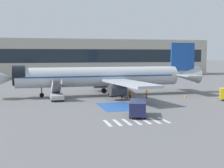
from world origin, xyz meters
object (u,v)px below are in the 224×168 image
(service_van_1, at_px, (138,107))
(traffic_cone_0, at_px, (185,96))
(ground_crew_1, at_px, (146,93))
(ground_crew_2, at_px, (122,94))
(boarding_stairs_forward, at_px, (57,95))
(terminal_building, at_px, (46,58))
(fuel_tanker, at_px, (114,77))
(ground_crew_0, at_px, (116,92))
(ground_crew_3, at_px, (130,94))
(traffic_cone_1, at_px, (129,98))
(airliner, at_px, (103,77))

(service_van_1, bearing_deg, traffic_cone_0, 65.26)
(ground_crew_1, relative_size, ground_crew_2, 1.06)
(boarding_stairs_forward, xyz_separation_m, traffic_cone_0, (23.99, -2.01, -0.71))
(service_van_1, bearing_deg, terminal_building, 115.65)
(service_van_1, bearing_deg, fuel_tanker, 98.63)
(ground_crew_0, distance_m, ground_crew_3, 3.78)
(ground_crew_3, bearing_deg, ground_crew_1, 51.72)
(boarding_stairs_forward, relative_size, ground_crew_2, 3.09)
(boarding_stairs_forward, distance_m, traffic_cone_1, 12.89)
(ground_crew_0, distance_m, traffic_cone_0, 13.16)
(airliner, relative_size, ground_crew_2, 24.72)
(traffic_cone_1, height_order, terminal_building, terminal_building)
(ground_crew_2, bearing_deg, service_van_1, -163.00)
(ground_crew_0, distance_m, ground_crew_2, 3.18)
(airliner, bearing_deg, boarding_stairs_forward, 115.22)
(fuel_tanker, bearing_deg, service_van_1, -16.40)
(fuel_tanker, distance_m, ground_crew_3, 32.25)
(traffic_cone_0, bearing_deg, service_van_1, -134.06)
(airliner, distance_m, traffic_cone_0, 16.40)
(airliner, distance_m, ground_crew_1, 9.62)
(terminal_building, bearing_deg, boarding_stairs_forward, -90.51)
(traffic_cone_0, distance_m, terminal_building, 68.35)
(service_van_1, relative_size, traffic_cone_1, 9.73)
(ground_crew_2, bearing_deg, traffic_cone_0, -65.72)
(fuel_tanker, relative_size, service_van_1, 1.79)
(traffic_cone_0, bearing_deg, ground_crew_0, 165.17)
(fuel_tanker, relative_size, ground_crew_3, 5.89)
(terminal_building, bearing_deg, ground_crew_2, -80.24)
(fuel_tanker, height_order, terminal_building, terminal_building)
(service_van_1, height_order, ground_crew_0, service_van_1)
(traffic_cone_1, bearing_deg, traffic_cone_0, 3.97)
(boarding_stairs_forward, height_order, traffic_cone_0, boarding_stairs_forward)
(ground_crew_3, height_order, traffic_cone_0, ground_crew_3)
(ground_crew_1, height_order, terminal_building, terminal_building)
(fuel_tanker, distance_m, service_van_1, 47.79)
(fuel_tanker, bearing_deg, ground_crew_1, -9.03)
(boarding_stairs_forward, bearing_deg, ground_crew_3, -9.84)
(traffic_cone_1, bearing_deg, boarding_stairs_forward, 167.43)
(ground_crew_3, bearing_deg, fuel_tanker, 122.75)
(ground_crew_2, height_order, traffic_cone_0, ground_crew_2)
(boarding_stairs_forward, bearing_deg, airliner, 25.22)
(ground_crew_1, bearing_deg, traffic_cone_0, -49.78)
(boarding_stairs_forward, distance_m, fuel_tanker, 34.92)
(ground_crew_0, bearing_deg, airliner, -94.42)
(ground_crew_2, distance_m, traffic_cone_1, 1.60)
(traffic_cone_0, bearing_deg, traffic_cone_1, -176.03)
(ground_crew_1, distance_m, ground_crew_3, 3.44)
(ground_crew_3, relative_size, terminal_building, 0.01)
(boarding_stairs_forward, height_order, ground_crew_0, boarding_stairs_forward)
(fuel_tanker, distance_m, ground_crew_0, 29.27)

